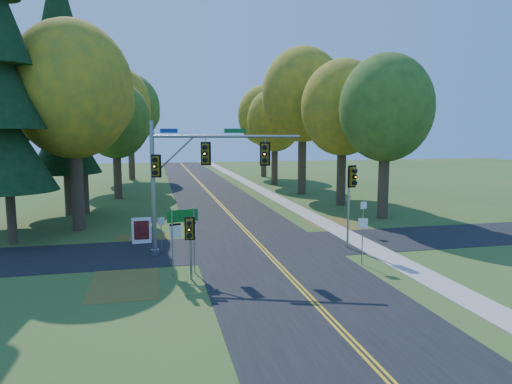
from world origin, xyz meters
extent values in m
plane|color=#2D521D|center=(0.00, 0.00, 0.00)|extent=(160.00, 160.00, 0.00)
cube|color=black|center=(0.00, 0.00, 0.01)|extent=(8.00, 160.00, 0.02)
cube|color=black|center=(0.00, 2.00, 0.01)|extent=(60.00, 6.00, 0.02)
cube|color=gold|center=(-0.10, 0.00, 0.03)|extent=(0.10, 160.00, 0.01)
cube|color=gold|center=(0.10, 0.00, 0.03)|extent=(0.10, 160.00, 0.01)
cube|color=#9E998E|center=(6.20, 0.00, 0.03)|extent=(1.60, 160.00, 0.06)
cube|color=brown|center=(-6.50, 4.00, 0.01)|extent=(4.00, 6.00, 0.00)
cube|color=brown|center=(6.80, 6.00, 0.01)|extent=(3.50, 8.00, 0.00)
cube|color=brown|center=(-7.50, -3.00, 0.01)|extent=(3.00, 5.00, 0.00)
cylinder|color=#38281C|center=(-11.20, 9.30, 3.38)|extent=(0.86, 0.86, 6.75)
ellipsoid|color=gold|center=(-11.20, 9.30, 9.55)|extent=(8.00, 8.00, 9.20)
sphere|color=gold|center=(-9.60, 10.50, 8.75)|extent=(4.80, 4.80, 4.80)
sphere|color=gold|center=(-12.60, 8.50, 10.35)|extent=(4.40, 4.40, 4.40)
cylinder|color=#38281C|center=(11.50, 8.70, 3.04)|extent=(0.83, 0.83, 6.08)
ellipsoid|color=#557B26|center=(11.50, 8.70, 8.60)|extent=(7.20, 7.20, 8.28)
sphere|color=#557B26|center=(12.94, 9.78, 7.88)|extent=(4.32, 4.32, 4.32)
sphere|color=#557B26|center=(10.24, 7.98, 9.32)|extent=(3.96, 3.96, 3.96)
cylinder|color=#38281C|center=(-11.80, 16.20, 3.71)|extent=(0.89, 0.89, 7.42)
ellipsoid|color=gold|center=(-11.80, 16.20, 10.43)|extent=(8.60, 8.60, 9.89)
sphere|color=gold|center=(-10.08, 17.49, 9.57)|extent=(5.16, 5.16, 5.16)
sphere|color=gold|center=(-13.30, 15.34, 11.29)|extent=(4.73, 4.73, 4.73)
cylinder|color=#38281C|center=(10.90, 15.50, 3.15)|extent=(0.84, 0.84, 6.30)
ellipsoid|color=gold|center=(10.90, 15.50, 8.96)|extent=(7.60, 7.60, 8.74)
sphere|color=gold|center=(12.42, 16.64, 8.20)|extent=(4.56, 4.56, 4.56)
sphere|color=gold|center=(9.57, 14.74, 9.72)|extent=(4.18, 4.18, 4.18)
cylinder|color=#38281C|center=(-9.60, 24.40, 2.81)|extent=(0.81, 0.81, 5.62)
ellipsoid|color=#557B26|center=(-9.60, 24.40, 8.00)|extent=(6.80, 6.80, 7.82)
sphere|color=#557B26|center=(-8.24, 25.42, 7.33)|extent=(4.08, 4.08, 4.08)
sphere|color=#557B26|center=(-10.79, 23.72, 8.69)|extent=(3.74, 3.74, 3.74)
cylinder|color=#38281C|center=(9.80, 23.60, 3.83)|extent=(0.90, 0.90, 7.65)
ellipsoid|color=gold|center=(9.80, 23.60, 10.73)|extent=(8.80, 8.80, 10.12)
sphere|color=gold|center=(11.56, 24.92, 9.85)|extent=(5.28, 5.28, 5.28)
sphere|color=gold|center=(8.26, 22.72, 11.61)|extent=(4.84, 4.84, 4.84)
cylinder|color=#38281C|center=(-10.20, 33.10, 3.49)|extent=(0.87, 0.87, 6.98)
ellipsoid|color=gold|center=(-10.20, 33.10, 9.85)|extent=(8.20, 8.20, 9.43)
sphere|color=gold|center=(-8.56, 34.33, 9.03)|extent=(4.92, 4.92, 4.92)
sphere|color=gold|center=(-11.63, 32.28, 10.67)|extent=(4.51, 4.51, 4.51)
cylinder|color=#38281C|center=(9.20, 32.80, 2.93)|extent=(0.82, 0.82, 5.85)
ellipsoid|color=gold|center=(9.20, 32.80, 8.30)|extent=(7.00, 7.00, 8.05)
sphere|color=gold|center=(10.60, 33.85, 7.60)|extent=(4.20, 4.20, 4.20)
sphere|color=gold|center=(7.97, 32.10, 9.00)|extent=(3.85, 3.85, 3.85)
cylinder|color=#38281C|center=(-9.00, 44.00, 3.60)|extent=(0.88, 0.88, 7.20)
ellipsoid|color=#557B26|center=(-9.00, 44.00, 10.14)|extent=(8.40, 8.40, 9.66)
sphere|color=#557B26|center=(-7.32, 45.26, 9.30)|extent=(5.04, 5.04, 5.04)
sphere|color=#557B26|center=(-10.47, 43.16, 10.98)|extent=(4.62, 4.62, 4.62)
cylinder|color=#38281C|center=(10.40, 43.50, 3.26)|extent=(0.85, 0.85, 6.53)
ellipsoid|color=gold|center=(10.40, 43.50, 9.26)|extent=(7.80, 7.80, 8.97)
sphere|color=gold|center=(11.96, 44.67, 8.47)|extent=(4.68, 4.68, 4.68)
sphere|color=gold|center=(9.04, 42.72, 10.04)|extent=(4.29, 4.29, 4.29)
cylinder|color=#38281C|center=(-14.50, 6.00, 1.62)|extent=(0.50, 0.50, 3.24)
cone|color=black|center=(-14.50, 6.00, 5.82)|extent=(5.60, 5.60, 5.17)
cone|color=black|center=(-14.50, 6.00, 9.51)|extent=(4.57, 4.57, 5.17)
cylinder|color=#38281C|center=(-16.00, 11.00, 1.44)|extent=(0.50, 0.50, 2.88)
cone|color=black|center=(-16.00, 11.00, 5.18)|extent=(5.60, 5.60, 4.59)
cone|color=black|center=(-16.00, 11.00, 8.46)|extent=(4.57, 4.57, 4.59)
cylinder|color=#38281C|center=(-13.00, 16.00, 1.71)|extent=(0.50, 0.50, 3.42)
cone|color=black|center=(-13.00, 16.00, 6.15)|extent=(5.60, 5.60, 5.45)
cone|color=black|center=(-13.00, 16.00, 10.04)|extent=(4.57, 4.57, 5.45)
cone|color=black|center=(-13.00, 16.00, 13.94)|extent=(3.55, 3.55, 5.45)
cylinder|color=gray|center=(-6.12, 1.47, 3.68)|extent=(0.23, 0.23, 7.35)
cylinder|color=gray|center=(-6.12, 1.47, 0.16)|extent=(0.46, 0.46, 0.32)
cylinder|color=gray|center=(-2.40, 0.17, 6.51)|extent=(7.48, 2.75, 0.15)
cylinder|color=gray|center=(-5.03, 1.09, 5.46)|extent=(2.27, 0.88, 2.17)
cylinder|color=gray|center=(-3.34, 0.50, 6.32)|extent=(0.04, 0.04, 0.38)
cube|color=#72590C|center=(-3.34, 0.50, 5.61)|extent=(0.44, 0.42, 1.05)
cube|color=black|center=(-3.34, 0.50, 5.61)|extent=(0.53, 0.21, 1.24)
sphere|color=orange|center=(-3.42, 0.27, 5.61)|extent=(0.19, 0.19, 0.19)
cylinder|color=black|center=(-3.42, 0.27, 5.95)|extent=(0.29, 0.24, 0.25)
cylinder|color=black|center=(-3.42, 0.27, 5.61)|extent=(0.29, 0.24, 0.25)
cylinder|color=black|center=(-3.42, 0.27, 5.27)|extent=(0.29, 0.24, 0.25)
cylinder|color=gray|center=(-0.37, -0.55, 6.32)|extent=(0.04, 0.04, 0.38)
cube|color=#72590C|center=(-0.37, -0.55, 5.61)|extent=(0.44, 0.42, 1.05)
cube|color=black|center=(-0.37, -0.55, 5.61)|extent=(0.53, 0.21, 1.24)
sphere|color=orange|center=(-0.45, -0.78, 5.61)|extent=(0.19, 0.19, 0.19)
cylinder|color=black|center=(-0.45, -0.78, 5.95)|extent=(0.29, 0.24, 0.25)
cylinder|color=black|center=(-0.45, -0.78, 5.61)|extent=(0.29, 0.24, 0.25)
cylinder|color=black|center=(-0.45, -0.78, 5.27)|extent=(0.29, 0.24, 0.25)
cube|color=#72590C|center=(-5.92, 1.24, 4.94)|extent=(0.44, 0.42, 1.05)
cube|color=black|center=(-5.92, 1.24, 4.94)|extent=(0.53, 0.21, 1.24)
sphere|color=orange|center=(-6.00, 1.01, 4.94)|extent=(0.19, 0.19, 0.19)
cylinder|color=black|center=(-6.00, 1.01, 5.27)|extent=(0.29, 0.24, 0.25)
cylinder|color=black|center=(-6.00, 1.01, 4.94)|extent=(0.29, 0.24, 0.25)
cylinder|color=black|center=(-6.00, 1.01, 4.60)|extent=(0.29, 0.24, 0.25)
cube|color=navy|center=(-5.23, 1.16, 6.81)|extent=(0.91, 0.35, 0.23)
cube|color=#0C5926|center=(-1.86, -0.03, 6.81)|extent=(1.10, 0.42, 0.23)
cylinder|color=#999CA1|center=(4.90, 0.56, 2.39)|extent=(0.13, 0.13, 4.77)
cube|color=#72590C|center=(4.96, 0.33, 4.23)|extent=(0.44, 0.41, 1.08)
cube|color=black|center=(4.96, 0.33, 4.23)|extent=(0.55, 0.17, 1.28)
sphere|color=orange|center=(5.02, 0.09, 4.23)|extent=(0.20, 0.20, 0.20)
cylinder|color=black|center=(5.02, 0.09, 4.58)|extent=(0.30, 0.23, 0.26)
cylinder|color=black|center=(5.02, 0.09, 4.23)|extent=(0.30, 0.23, 0.26)
cylinder|color=black|center=(5.02, 0.09, 3.88)|extent=(0.30, 0.23, 0.26)
cylinder|color=gray|center=(-4.53, -3.24, 1.44)|extent=(0.11, 0.11, 2.88)
cube|color=#72590C|center=(-4.57, -3.44, 2.43)|extent=(0.36, 0.33, 0.90)
cube|color=black|center=(-4.57, -3.44, 2.43)|extent=(0.46, 0.12, 1.06)
sphere|color=orange|center=(-4.61, -3.64, 2.43)|extent=(0.16, 0.16, 0.16)
cylinder|color=black|center=(-4.61, -3.64, 2.72)|extent=(0.24, 0.19, 0.22)
cylinder|color=black|center=(-4.61, -3.64, 2.43)|extent=(0.24, 0.19, 0.22)
cylinder|color=black|center=(-4.61, -3.64, 2.15)|extent=(0.24, 0.19, 0.22)
cylinder|color=gray|center=(-5.32, -2.47, 1.60)|extent=(0.06, 0.06, 3.20)
cylinder|color=gray|center=(-4.28, -2.23, 1.60)|extent=(0.06, 0.06, 3.20)
cube|color=#0D611B|center=(-4.81, -2.32, 2.83)|extent=(1.46, 0.39, 0.59)
cube|color=silver|center=(-4.81, -2.32, 2.83)|extent=(1.25, 0.30, 0.09)
cube|color=silver|center=(-5.17, -2.41, 2.08)|extent=(0.53, 0.17, 0.59)
cube|color=black|center=(-5.17, -2.41, 2.44)|extent=(0.52, 0.13, 0.11)
cube|color=silver|center=(-4.44, -2.23, 2.08)|extent=(0.53, 0.17, 0.59)
cube|color=black|center=(-4.44, -2.23, 2.44)|extent=(0.52, 0.13, 0.11)
cube|color=white|center=(-6.89, 4.33, 0.80)|extent=(1.16, 0.22, 1.59)
cube|color=maroon|center=(-6.88, 4.24, 0.84)|extent=(0.88, 0.06, 1.15)
cube|color=white|center=(-7.33, 4.31, 0.13)|extent=(0.07, 0.07, 0.27)
cube|color=white|center=(-6.44, 4.35, 0.13)|extent=(0.07, 0.07, 0.27)
cylinder|color=gray|center=(7.38, 3.65, 1.13)|extent=(0.05, 0.05, 2.26)
cube|color=white|center=(7.38, 3.63, 1.96)|extent=(0.43, 0.04, 0.46)
cylinder|color=gray|center=(4.20, -2.77, 1.24)|extent=(0.06, 0.06, 2.48)
cube|color=silver|center=(4.19, -2.79, 2.15)|extent=(0.47, 0.15, 0.51)
cylinder|color=gray|center=(-5.74, 2.00, 1.03)|extent=(0.05, 0.05, 2.06)
cube|color=silver|center=(-5.74, 1.98, 1.78)|extent=(0.37, 0.17, 0.42)
camera|label=1|loc=(-6.13, -23.68, 6.73)|focal=32.00mm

